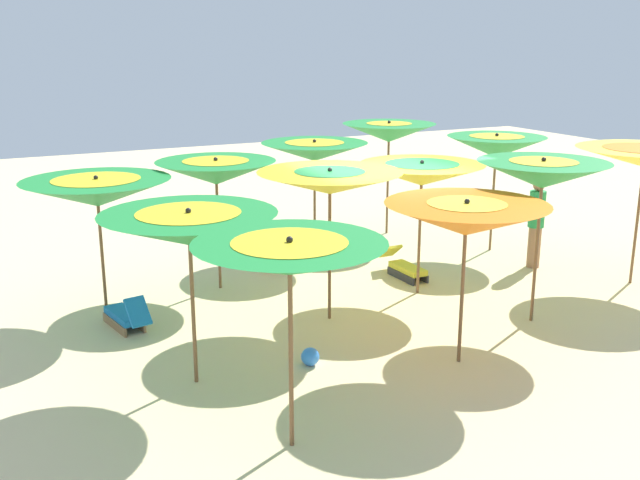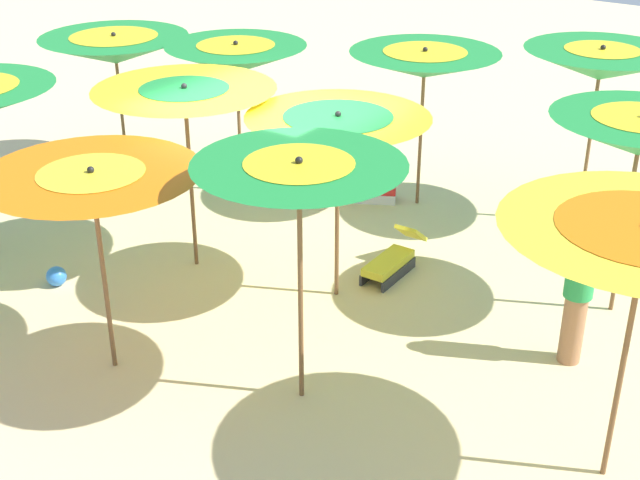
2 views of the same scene
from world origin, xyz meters
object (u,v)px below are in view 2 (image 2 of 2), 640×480
Objects in this scene: beach_umbrella_9 at (601,64)px; beach_umbrella_6 at (424,64)px; beach_ball at (56,276)px; beach_umbrella_4 at (185,102)px; lounger_2 at (98,175)px; beach_umbrella_3 at (236,58)px; beach_umbrella_8 at (299,184)px; beach_umbrella_0 at (115,49)px; lounger_0 at (392,259)px; beach_umbrella_7 at (338,131)px; lounger_1 at (357,188)px; beachgoer_0 at (579,288)px; beach_umbrella_5 at (93,192)px.

beach_umbrella_6 is at bearing -70.58° from beach_umbrella_9.
beach_umbrella_9 is at bearing 140.17° from beach_ball.
beach_umbrella_4 reaches higher than lounger_2.
beach_umbrella_9 is at bearing 138.90° from beach_umbrella_4.
beach_ball is at bearing -151.75° from lounger_2.
beach_ball is at bearing -35.84° from beach_umbrella_4.
beach_umbrella_4 reaches higher than beach_umbrella_3.
beach_umbrella_8 is 10.31× the size of beach_ball.
beach_umbrella_0 is 0.89× the size of beach_umbrella_9.
beach_umbrella_9 reaches higher than beach_umbrella_4.
lounger_0 is (2.85, -1.37, -2.06)m from beach_umbrella_9.
lounger_2 is (2.31, -4.29, -1.88)m from beach_umbrella_6.
beach_umbrella_8 reaches higher than beach_umbrella_6.
lounger_2 reaches higher than beach_ball.
beach_umbrella_9 is at bearing 109.42° from beach_umbrella_6.
beach_umbrella_8 reaches higher than beach_umbrella_3.
beach_umbrella_7 is at bearing 121.59° from beach_ball.
lounger_1 is (-2.89, 0.58, -1.96)m from beach_umbrella_4.
beach_umbrella_3 is at bearing -133.80° from beach_umbrella_8.
beach_umbrella_7 is at bearing 101.61° from beach_umbrella_4.
lounger_1 is (-2.50, -1.33, -1.87)m from beach_umbrella_7.
beach_umbrella_8 is 1.98× the size of lounger_1.
beach_umbrella_7 is (2.91, 0.53, -0.02)m from beach_umbrella_6.
beach_ball is at bearing 168.69° from beachgoer_0.
beach_umbrella_4 reaches higher than beach_umbrella_0.
beach_umbrella_7 is 3.94m from beach_ball.
beach_ball is (-0.78, -1.85, -1.86)m from beach_umbrella_5.
lounger_1 is 1.09× the size of lounger_2.
beach_umbrella_5 is 1.75× the size of lounger_1.
lounger_0 is at bearing 21.20° from beach_umbrella_6.
beach_umbrella_5 reaches higher than lounger_0.
beach_umbrella_0 is 5.15m from beach_umbrella_7.
beach_umbrella_3 is at bearing 134.25° from beachgoer_0.
beach_umbrella_4 is at bearing -118.99° from lounger_2.
beach_umbrella_8 is at bearing 61.13° from beach_umbrella_0.
beach_umbrella_8 is at bearing 61.81° from beach_umbrella_4.
beach_umbrella_9 is at bearing 155.90° from beach_umbrella_7.
beach_umbrella_5 is 4.08m from lounger_0.
lounger_2 is at bearing 11.51° from beach_umbrella_0.
beach_umbrella_9 reaches higher than lounger_2.
beach_umbrella_0 is 1.92m from lounger_2.
lounger_1 is (-4.36, -2.17, -2.10)m from beach_umbrella_8.
lounger_1 is at bearing -177.12° from beach_umbrella_5.
beach_umbrella_7 reaches higher than beach_umbrella_0.
beach_ball is (2.62, -3.20, -0.07)m from lounger_0.
lounger_2 is at bearing -61.69° from beach_umbrella_6.
beach_umbrella_9 reaches higher than beach_ball.
beach_umbrella_8 is 2.17× the size of lounger_0.
beach_umbrella_4 is 2.67m from beach_ball.
beach_umbrella_4 is (2.16, 1.03, 0.10)m from beach_umbrella_3.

